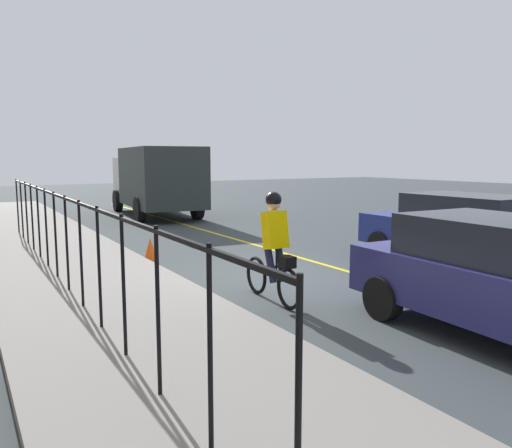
% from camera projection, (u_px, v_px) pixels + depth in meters
% --- Properties ---
extents(ground_plane, '(80.00, 80.00, 0.00)m').
position_uv_depth(ground_plane, '(272.00, 276.00, 10.00)').
color(ground_plane, '#394144').
extents(lane_line_centre, '(36.00, 0.12, 0.01)m').
position_uv_depth(lane_line_centre, '(334.00, 267.00, 10.82)').
color(lane_line_centre, yellow).
rests_on(lane_line_centre, ground).
extents(sidewalk, '(40.00, 3.20, 0.15)m').
position_uv_depth(sidewalk, '(100.00, 297.00, 8.26)').
color(sidewalk, gray).
rests_on(sidewalk, ground).
extents(iron_fence, '(14.34, 0.04, 1.60)m').
position_uv_depth(iron_fence, '(60.00, 222.00, 8.75)').
color(iron_fence, black).
rests_on(iron_fence, sidewalk).
extents(cyclist_lead, '(1.71, 0.37, 1.83)m').
position_uv_depth(cyclist_lead, '(274.00, 248.00, 8.09)').
color(cyclist_lead, black).
rests_on(cyclist_lead, ground).
extents(patrol_sedan, '(4.42, 1.95, 1.58)m').
position_uv_depth(patrol_sedan, '(461.00, 229.00, 10.90)').
color(patrol_sedan, navy).
rests_on(patrol_sedan, ground).
extents(box_truck_background, '(6.89, 3.02, 2.78)m').
position_uv_depth(box_truck_background, '(156.00, 178.00, 20.40)').
color(box_truck_background, '#29302F').
rests_on(box_truck_background, ground).
extents(traffic_cone_near, '(0.36, 0.36, 0.58)m').
position_uv_depth(traffic_cone_near, '(150.00, 251.00, 11.22)').
color(traffic_cone_near, '#EF5512').
rests_on(traffic_cone_near, ground).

